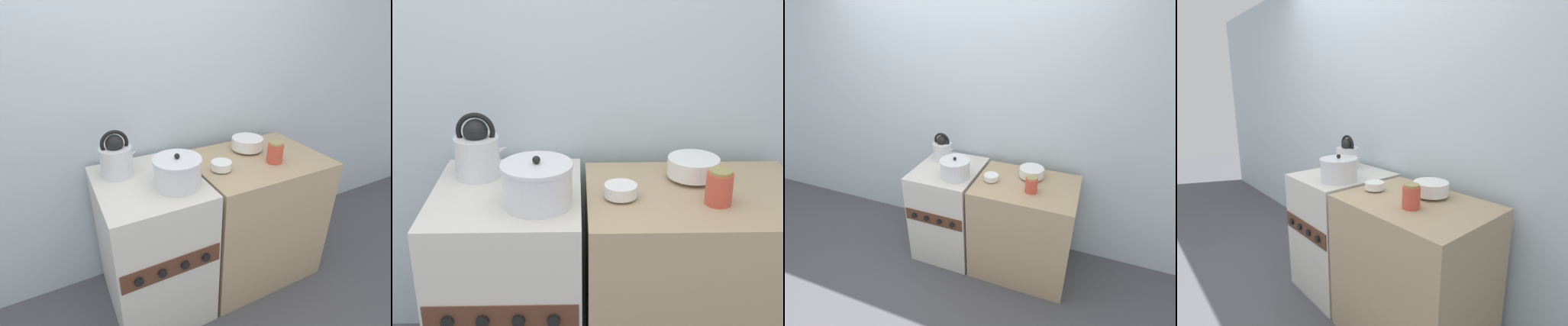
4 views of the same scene
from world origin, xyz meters
TOP-DOWN VIEW (x-y plane):
  - wall_back at (0.00, 0.70)m, footprint 7.00×0.06m
  - stove at (0.00, 0.32)m, footprint 0.55×0.66m
  - counter at (0.71, 0.30)m, footprint 0.82×0.61m
  - kettle at (-0.12, 0.46)m, footprint 0.21×0.17m
  - cooking_pot at (0.12, 0.20)m, footprint 0.25×0.25m
  - enamel_bowl at (0.71, 0.43)m, footprint 0.20×0.20m
  - small_ceramic_bowl at (0.42, 0.26)m, footprint 0.12×0.12m
  - storage_jar at (0.76, 0.21)m, footprint 0.09×0.09m

SIDE VIEW (x-z plane):
  - counter at x=0.71m, z-range 0.00..0.87m
  - stove at x=0.00m, z-range 0.00..0.88m
  - small_ceramic_bowl at x=0.42m, z-range 0.87..0.93m
  - enamel_bowl at x=0.71m, z-range 0.87..0.96m
  - storage_jar at x=0.76m, z-range 0.87..0.99m
  - cooking_pot at x=0.12m, z-range 0.86..1.04m
  - kettle at x=-0.12m, z-range 0.85..1.11m
  - wall_back at x=0.00m, z-range 0.00..2.50m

